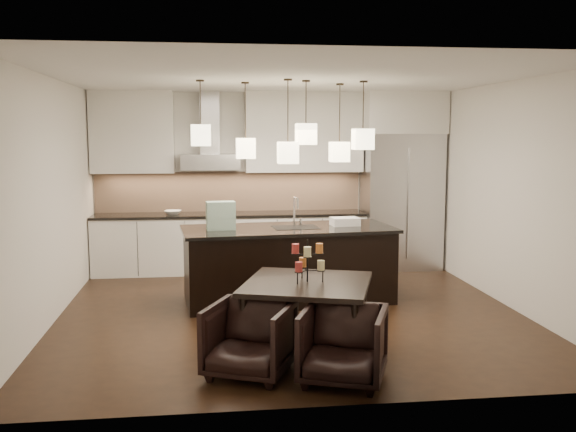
{
  "coord_description": "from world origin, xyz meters",
  "views": [
    {
      "loc": [
        -0.97,
        -7.53,
        2.15
      ],
      "look_at": [
        0.0,
        0.2,
        1.15
      ],
      "focal_mm": 40.0,
      "sensor_mm": 36.0,
      "label": 1
    }
  ],
  "objects": [
    {
      "name": "pendant_a",
      "position": [
        -1.04,
        0.46,
        2.13
      ],
      "size": [
        0.24,
        0.24,
        0.26
      ],
      "primitive_type": "cube",
      "color": "#F6E5B1",
      "rests_on": "ceiling"
    },
    {
      "name": "food_container",
      "position": [
        0.8,
        0.62,
        1.01
      ],
      "size": [
        0.38,
        0.28,
        0.1
      ],
      "primitive_type": "cube",
      "rotation": [
        0.0,
        0.0,
        0.1
      ],
      "color": "silver",
      "rests_on": "island_top"
    },
    {
      "name": "backsplash",
      "position": [
        -0.62,
        2.73,
        1.24
      ],
      "size": [
        4.21,
        0.02,
        0.63
      ],
      "primitive_type": "cube",
      "color": "tan",
      "rests_on": "countertop"
    },
    {
      "name": "hood_canopy",
      "position": [
        -0.93,
        2.48,
        1.72
      ],
      "size": [
        0.9,
        0.52,
        0.24
      ],
      "primitive_type": "cube",
      "color": "#B7B7BA",
      "rests_on": "wall_back"
    },
    {
      "name": "fridge_panel",
      "position": [
        2.1,
        2.38,
        2.47
      ],
      "size": [
        1.26,
        0.72,
        0.65
      ],
      "primitive_type": "cube",
      "color": "silver",
      "rests_on": "refrigerator"
    },
    {
      "name": "candle_c",
      "position": [
        -0.12,
        -1.54,
        0.88
      ],
      "size": [
        0.09,
        0.09,
        0.09
      ],
      "primitive_type": "cylinder",
      "rotation": [
        0.0,
        0.0,
        -0.32
      ],
      "color": "#A92E2B",
      "rests_on": "candelabra"
    },
    {
      "name": "candle_e",
      "position": [
        -0.13,
        -1.4,
        1.03
      ],
      "size": [
        0.09,
        0.09,
        0.09
      ],
      "primitive_type": "cylinder",
      "rotation": [
        0.0,
        0.0,
        -0.32
      ],
      "color": "#A92E2B",
      "rests_on": "candelabra"
    },
    {
      "name": "fruit_bowl",
      "position": [
        -1.51,
        2.38,
        0.95
      ],
      "size": [
        0.29,
        0.29,
        0.06
      ],
      "primitive_type": "imported",
      "rotation": [
        0.0,
        0.0,
        -0.12
      ],
      "color": "silver",
      "rests_on": "countertop"
    },
    {
      "name": "faucet",
      "position": [
        0.14,
        0.65,
        1.16
      ],
      "size": [
        0.13,
        0.26,
        0.4
      ],
      "primitive_type": null,
      "rotation": [
        0.0,
        0.0,
        0.1
      ],
      "color": "silver",
      "rests_on": "island_top"
    },
    {
      "name": "island_body",
      "position": [
        0.04,
        0.53,
        0.46
      ],
      "size": [
        2.69,
        1.29,
        0.92
      ],
      "primitive_type": "cube",
      "rotation": [
        0.0,
        0.0,
        0.1
      ],
      "color": "black",
      "rests_on": "floor"
    },
    {
      "name": "pendant_e",
      "position": [
        0.96,
        0.35,
        2.08
      ],
      "size": [
        0.24,
        0.24,
        0.26
      ],
      "primitive_type": "cube",
      "color": "#F6E5B1",
      "rests_on": "ceiling"
    },
    {
      "name": "hood_chimney",
      "position": [
        -0.93,
        2.59,
        2.32
      ],
      "size": [
        0.3,
        0.28,
        0.96
      ],
      "primitive_type": "cube",
      "color": "#B7B7BA",
      "rests_on": "hood_canopy"
    },
    {
      "name": "wall_right",
      "position": [
        2.76,
        0.0,
        1.4
      ],
      "size": [
        0.02,
        5.5,
        2.8
      ],
      "primitive_type": "cube",
      "color": "silver",
      "rests_on": "ground"
    },
    {
      "name": "candle_d",
      "position": [
        0.11,
        -1.41,
        1.03
      ],
      "size": [
        0.09,
        0.09,
        0.09
      ],
      "primitive_type": "cylinder",
      "rotation": [
        0.0,
        0.0,
        -0.32
      ],
      "color": "#C46B2A",
      "rests_on": "candelabra"
    },
    {
      "name": "armchair_right",
      "position": [
        0.17,
        -2.27,
        0.33
      ],
      "size": [
        0.92,
        0.93,
        0.66
      ],
      "primitive_type": "imported",
      "rotation": [
        0.0,
        0.0,
        -0.37
      ],
      "color": "black",
      "rests_on": "floor"
    },
    {
      "name": "pendant_b",
      "position": [
        -0.48,
        0.72,
        1.97
      ],
      "size": [
        0.24,
        0.24,
        0.26
      ],
      "primitive_type": "cube",
      "color": "#F6E5B1",
      "rests_on": "ceiling"
    },
    {
      "name": "pendant_d",
      "position": [
        0.76,
        0.81,
        1.91
      ],
      "size": [
        0.24,
        0.24,
        0.26
      ],
      "primitive_type": "cube",
      "color": "#F6E5B1",
      "rests_on": "ceiling"
    },
    {
      "name": "island_top",
      "position": [
        0.04,
        0.53,
        0.94
      ],
      "size": [
        2.79,
        1.38,
        0.04
      ],
      "primitive_type": "cube",
      "rotation": [
        0.0,
        0.0,
        0.1
      ],
      "color": "black",
      "rests_on": "island_body"
    },
    {
      "name": "candle_f",
      "position": [
        -0.04,
        -1.58,
        1.03
      ],
      "size": [
        0.09,
        0.09,
        0.09
      ],
      "primitive_type": "cylinder",
      "rotation": [
        0.0,
        0.0,
        -0.32
      ],
      "color": "beige",
      "rests_on": "candelabra"
    },
    {
      "name": "countertop",
      "position": [
        -0.62,
        2.43,
        0.9
      ],
      "size": [
        4.21,
        0.66,
        0.04
      ],
      "primitive_type": "cube",
      "color": "black",
      "rests_on": "lower_cabinets"
    },
    {
      "name": "candle_b",
      "position": [
        -0.04,
        -1.33,
        0.88
      ],
      "size": [
        0.09,
        0.09,
        0.09
      ],
      "primitive_type": "cylinder",
      "rotation": [
        0.0,
        0.0,
        -0.32
      ],
      "color": "#C46B2A",
      "rests_on": "candelabra"
    },
    {
      "name": "candelabra",
      "position": [
        -0.02,
        -1.45,
        0.92
      ],
      "size": [
        0.43,
        0.43,
        0.42
      ],
      "primitive_type": null,
      "rotation": [
        0.0,
        0.0,
        -0.32
      ],
      "color": "black",
      "rests_on": "dining_table"
    },
    {
      "name": "lower_cabinets",
      "position": [
        -0.62,
        2.43,
        0.44
      ],
      "size": [
        4.21,
        0.62,
        0.88
      ],
      "primitive_type": "cube",
      "color": "silver",
      "rests_on": "floor"
    },
    {
      "name": "upper_cab_left",
      "position": [
        -2.1,
        2.57,
        2.17
      ],
      "size": [
        1.25,
        0.35,
        1.25
      ],
      "primitive_type": "cube",
      "color": "silver",
      "rests_on": "wall_back"
    },
    {
      "name": "upper_cab_right",
      "position": [
        0.55,
        2.57,
        2.17
      ],
      "size": [
        1.85,
        0.35,
        1.25
      ],
      "primitive_type": "cube",
      "color": "silver",
      "rests_on": "wall_back"
    },
    {
      "name": "wall_left",
      "position": [
        -2.76,
        0.0,
        1.4
      ],
      "size": [
        0.02,
        5.5,
        2.8
      ],
      "primitive_type": "cube",
      "color": "silver",
      "rests_on": "ground"
    },
    {
      "name": "dining_table",
      "position": [
        -0.02,
        -1.45,
        0.36
      ],
      "size": [
        1.5,
        1.5,
        0.71
      ],
      "primitive_type": null,
      "rotation": [
        0.0,
        0.0,
        -0.32
      ],
      "color": "black",
      "rests_on": "floor"
    },
    {
      "name": "candle_a",
      "position": [
        0.11,
        -1.5,
        0.88
      ],
      "size": [
        0.09,
        0.09,
        0.09
      ],
      "primitive_type": "cylinder",
      "rotation": [
        0.0,
        0.0,
        -0.32
      ],
      "color": "beige",
      "rests_on": "candelabra"
    },
    {
      "name": "wall_front",
      "position": [
        0.0,
        -2.76,
        1.4
      ],
      "size": [
        5.5,
        0.02,
        2.8
      ],
      "primitive_type": "cube",
      "color": "silver",
      "rests_on": "ground"
    },
    {
      "name": "pendant_f",
      "position": [
        -0.0,
        0.18,
        1.92
      ],
      "size": [
        0.24,
        0.24,
        0.26
      ],
      "primitive_type": "cube",
      "color": "#F6E5B1",
      "rests_on": "ceiling"
    },
    {
      "name": "pendant_c",
      "position": [
        0.24,
        0.35,
        2.15
      ],
      "size": [
        0.24,
        0.24,
        0.26
      ],
      "primitive_type": "cube",
      "color": "#F6E5B1",
      "rests_on": "ceiling"
    },
    {
      "name": "tote_bag",
      "position": [
        -0.82,
        0.45,
        1.14
      ],
      "size": [
        0.37,
        0.22,
        0.35
      ],
      "primitive_type": "cube",
      "rotation": [
        0.0,
        0.0,
        0.1
      ],
      "color": "#28623C",
      "rests_on": "island_top"
    },
    {
      "name": "floor",
      "position": [
        0.0,
        0.0,
        -0.01
      ],
      "size": [
        5.5,
        5.5,
        0.02
      ],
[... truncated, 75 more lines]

